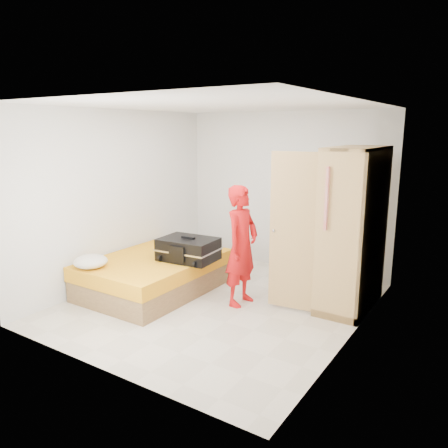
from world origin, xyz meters
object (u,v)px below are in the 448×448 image
Objects in this scene: bed at (155,274)px; suitcase at (188,249)px; person at (242,246)px; round_cushion at (91,261)px; wardrobe at (348,233)px.

bed is 0.65m from suitcase.
round_cushion is (-1.69, -1.09, -0.22)m from person.
wardrobe is 2.19m from suitcase.
wardrobe is at bearing 20.64° from bed.
suitcase reaches higher than round_cushion.
person is at bearing 32.90° from round_cushion.
suitcase is 1.33m from round_cushion.
suitcase is (-2.02, -0.76, -0.35)m from wardrobe.
round_cushion reaches higher than bed.
suitcase is at bearing 21.29° from bed.
person is (-1.20, -0.66, -0.20)m from wardrobe.
wardrobe reaches higher than suitcase.
bed is 1.44m from person.
person is 0.84m from suitcase.
round_cushion is at bearing -148.79° from wardrobe.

